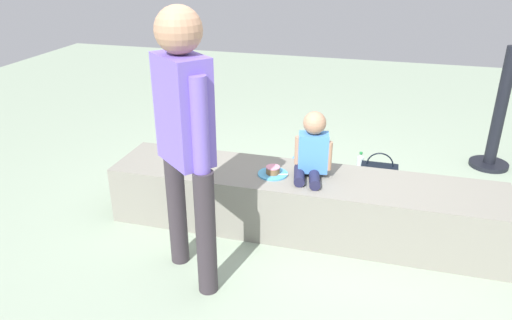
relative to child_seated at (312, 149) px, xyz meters
The scene contains 12 objects.
ground_plane 0.66m from the child_seated, 164.20° to the right, with size 12.00×12.00×0.00m, color #94A78E.
concrete_ledge 0.44m from the child_seated, 164.20° to the right, with size 2.86×0.57×0.44m, color gray.
child_seated is the anchor object (origin of this frame).
adult_standing 1.05m from the child_seated, 130.00° to the right, with size 0.42×0.38×1.70m.
cake_plate 0.34m from the child_seated, 169.81° to the right, with size 0.22×0.22×0.06m.
gift_bag 0.89m from the child_seated, 104.48° to the left, with size 0.19×0.11×0.29m.
railing_post 2.18m from the child_seated, 46.49° to the left, with size 0.36×0.36×1.16m.
water_bottle_near_gift 1.22m from the child_seated, 74.07° to the left, with size 0.06×0.06×0.23m.
water_bottle_far_side 0.75m from the child_seated, 80.21° to the left, with size 0.07×0.07×0.19m.
party_cup_red 0.77m from the child_seated, 99.00° to the left, with size 0.08×0.08×0.10m, color red.
cake_box_white 1.04m from the child_seated, 146.51° to the left, with size 0.32×0.32×0.10m, color white.
handbag_black_leather 1.11m from the child_seated, 60.51° to the left, with size 0.32×0.13×0.33m.
Camera 1 is at (0.51, -3.14, 2.00)m, focal length 34.12 mm.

